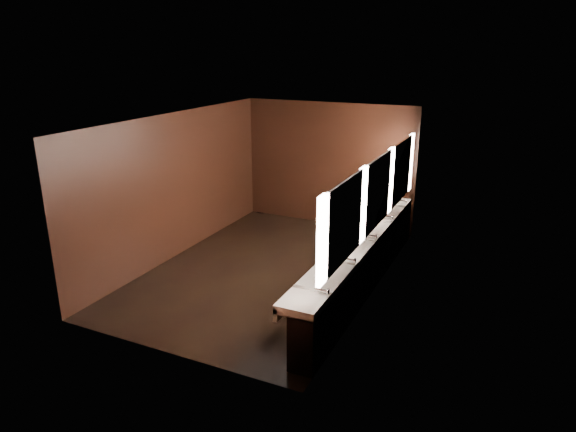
# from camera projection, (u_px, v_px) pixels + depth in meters

# --- Properties ---
(floor) EXTENTS (6.00, 6.00, 0.00)m
(floor) POSITION_uv_depth(u_px,v_px,m) (269.00, 270.00, 9.57)
(floor) COLOR black
(floor) RESTS_ON ground
(ceiling) EXTENTS (4.00, 6.00, 0.02)m
(ceiling) POSITION_uv_depth(u_px,v_px,m) (267.00, 119.00, 8.68)
(ceiling) COLOR #2D2D2B
(ceiling) RESTS_ON wall_back
(wall_back) EXTENTS (4.00, 0.02, 2.80)m
(wall_back) POSITION_uv_depth(u_px,v_px,m) (328.00, 164.00, 11.70)
(wall_back) COLOR black
(wall_back) RESTS_ON floor
(wall_front) EXTENTS (4.00, 0.02, 2.80)m
(wall_front) POSITION_uv_depth(u_px,v_px,m) (161.00, 258.00, 6.55)
(wall_front) COLOR black
(wall_front) RESTS_ON floor
(wall_left) EXTENTS (0.02, 6.00, 2.80)m
(wall_left) POSITION_uv_depth(u_px,v_px,m) (176.00, 186.00, 9.93)
(wall_left) COLOR black
(wall_left) RESTS_ON floor
(wall_right) EXTENTS (0.02, 6.00, 2.80)m
(wall_right) POSITION_uv_depth(u_px,v_px,m) (378.00, 213.00, 8.32)
(wall_right) COLOR black
(wall_right) RESTS_ON floor
(sink_counter) EXTENTS (0.55, 5.40, 1.01)m
(sink_counter) POSITION_uv_depth(u_px,v_px,m) (363.00, 262.00, 8.69)
(sink_counter) COLOR black
(sink_counter) RESTS_ON floor
(mirror_band) EXTENTS (0.06, 5.03, 1.15)m
(mirror_band) POSITION_uv_depth(u_px,v_px,m) (378.00, 192.00, 8.22)
(mirror_band) COLOR #FDE0D0
(mirror_band) RESTS_ON wall_right
(person) EXTENTS (0.56, 0.68, 1.62)m
(person) POSITION_uv_depth(u_px,v_px,m) (328.00, 243.00, 8.66)
(person) COLOR #8EAFD4
(person) RESTS_ON floor
(trash_bin) EXTENTS (0.41, 0.41, 0.58)m
(trash_bin) POSITION_uv_depth(u_px,v_px,m) (335.00, 288.00, 8.22)
(trash_bin) COLOR black
(trash_bin) RESTS_ON floor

